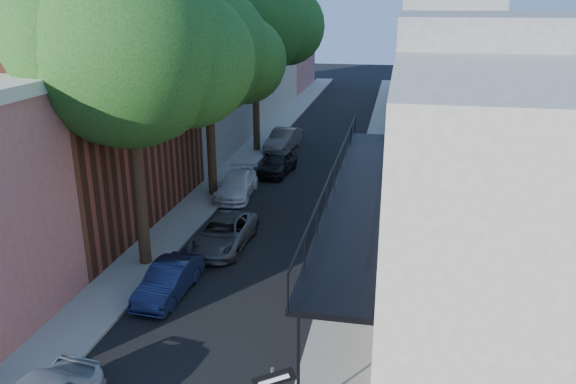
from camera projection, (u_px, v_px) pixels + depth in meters
The scene contains 13 objects.
road_surface at pixel (320, 143), 39.02m from camera, with size 6.00×64.00×0.01m, color black.
sidewalk_left at pixel (265, 139), 39.74m from camera, with size 2.00×64.00×0.12m, color gray.
sidewalk_right at pixel (379, 145), 38.27m from camera, with size 2.00×64.00×0.12m, color gray.
buildings_left at pixel (183, 70), 37.98m from camera, with size 10.10×59.10×12.00m.
buildings_right at pixel (462, 84), 35.45m from camera, with size 9.80×55.00×10.00m.
oak_near at pixel (142, 50), 18.77m from camera, with size 7.48×6.80×11.42m.
oak_mid at pixel (216, 54), 26.43m from camera, with size 6.60×6.00×10.20m.
oak_far at pixel (263, 20), 34.41m from camera, with size 7.70×7.00×11.90m.
parked_car_b at pixel (169, 280), 18.83m from camera, with size 1.20×3.44×1.13m, color #131C3D.
parked_car_c at pixel (224, 233), 22.55m from camera, with size 1.95×4.24×1.18m, color #4F5056.
parked_car_d at pixel (237, 185), 28.32m from camera, with size 1.67×4.10×1.19m, color white.
parked_car_e at pixel (278, 163), 32.01m from camera, with size 1.52×3.77×1.28m, color black.
parked_car_f at pixel (283, 139), 37.11m from camera, with size 1.45×4.17×1.37m, color slate.
Camera 1 is at (5.18, -7.71, 9.53)m, focal length 35.00 mm.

